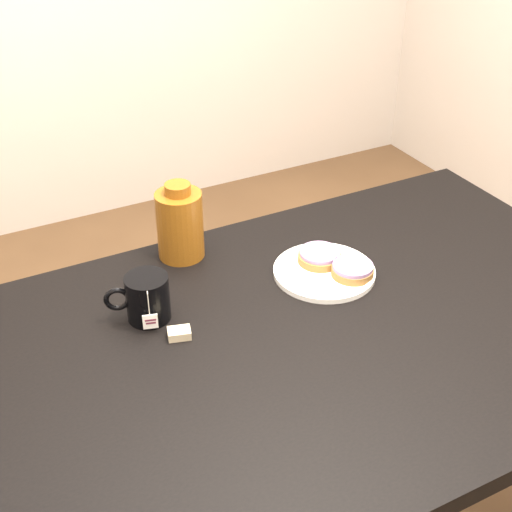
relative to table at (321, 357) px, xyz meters
name	(u,v)px	position (x,y,z in m)	size (l,w,h in m)	color
table	(321,357)	(0.00, 0.00, 0.00)	(1.40, 0.90, 0.75)	black
plate	(324,271)	(0.10, 0.16, 0.09)	(0.23, 0.23, 0.02)	white
bagel_back	(319,256)	(0.11, 0.19, 0.11)	(0.13, 0.13, 0.03)	brown
bagel_front	(353,270)	(0.14, 0.11, 0.11)	(0.13, 0.13, 0.03)	brown
mug	(147,298)	(-0.30, 0.19, 0.13)	(0.14, 0.11, 0.10)	black
teabag_pouch	(179,333)	(-0.27, 0.10, 0.09)	(0.04, 0.03, 0.02)	#C6B793
bagel_package	(180,224)	(-0.15, 0.38, 0.17)	(0.11, 0.11, 0.18)	#582C0B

